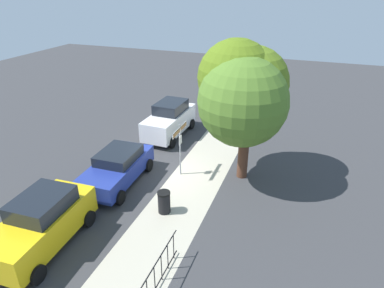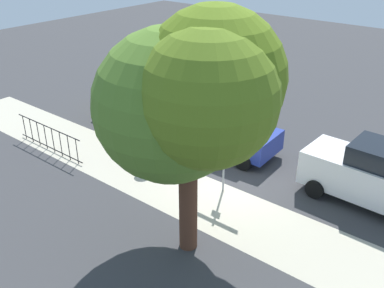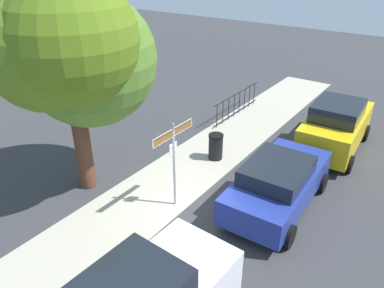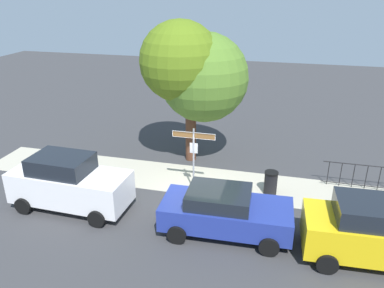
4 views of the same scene
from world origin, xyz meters
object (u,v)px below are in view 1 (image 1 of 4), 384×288
at_px(street_sign, 180,139).
at_px(car_blue, 117,167).
at_px(car_yellow, 42,223).
at_px(car_white, 170,120).
at_px(shade_tree, 243,90).
at_px(trash_bin, 164,202).

xyz_separation_m(street_sign, car_blue, (1.71, -2.53, -1.14)).
relative_size(car_blue, car_yellow, 1.01).
distance_m(street_sign, car_blue, 3.26).
height_order(car_white, car_blue, car_white).
xyz_separation_m(car_white, car_yellow, (10.54, -0.42, -0.05)).
relative_size(shade_tree, car_blue, 1.49).
xyz_separation_m(street_sign, shade_tree, (-0.85, 2.72, 2.47)).
distance_m(street_sign, car_white, 4.91).
height_order(shade_tree, trash_bin, shade_tree).
bearing_deg(street_sign, shade_tree, 107.41).
relative_size(shade_tree, car_white, 1.47).
height_order(street_sign, trash_bin, street_sign).
bearing_deg(car_yellow, trash_bin, 132.08).
bearing_deg(car_yellow, shade_tree, 139.87).
xyz_separation_m(street_sign, trash_bin, (3.08, 0.50, -1.47)).
distance_m(street_sign, car_yellow, 7.01).
height_order(car_blue, trash_bin, car_blue).
distance_m(shade_tree, car_white, 6.98).
bearing_deg(car_blue, car_yellow, -5.40).
bearing_deg(shade_tree, car_blue, -63.96).
relative_size(car_blue, trash_bin, 4.51).
bearing_deg(car_white, trash_bin, 23.59).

